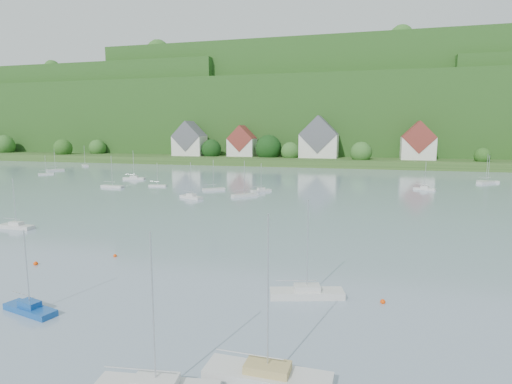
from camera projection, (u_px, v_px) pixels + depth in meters
far_shore_strip at (311, 159)px, 195.43m from camera, size 600.00×60.00×3.00m
forested_ridge at (327, 117)px, 257.70m from camera, size 620.00×181.22×69.89m
village_building_0 at (190, 142)px, 196.08m from camera, size 14.00×10.40×16.00m
village_building_1 at (242, 143)px, 191.63m from camera, size 12.00×9.36×14.00m
village_building_2 at (319, 141)px, 181.40m from camera, size 16.00×11.44×18.00m
village_building_3 at (418, 144)px, 169.27m from camera, size 13.00×10.40×15.50m
near_sailboat_1 at (30, 308)px, 34.24m from camera, size 5.32×2.58×6.92m
near_sailboat_2 at (268, 375)px, 24.65m from camera, size 7.58×2.28×10.17m
near_sailboat_3 at (307, 292)px, 37.41m from camera, size 6.79×3.54×8.82m
near_sailboat_6 at (16, 226)px, 63.60m from camera, size 5.72×1.85×7.63m
mooring_buoy_0 at (36, 265)px, 46.49m from camera, size 0.50×0.50×0.50m
mooring_buoy_2 at (383, 303)px, 36.19m from camera, size 0.45×0.45×0.45m
mooring_buoy_3 at (115, 257)px, 49.47m from camera, size 0.40×0.40×0.40m
far_sailboat_cluster at (293, 183)px, 114.84m from camera, size 187.56×79.10×8.71m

